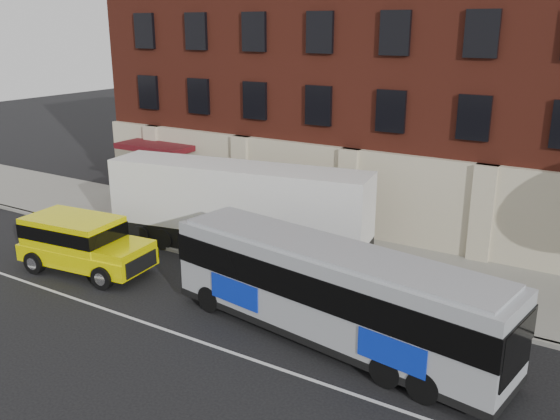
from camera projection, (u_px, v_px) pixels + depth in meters
The scene contains 9 objects.
ground at pixel (181, 346), 18.50m from camera, with size 120.00×120.00×0.00m, color black.
sidewalk at pixel (319, 253), 25.78m from camera, with size 60.00×6.00×0.15m, color gray.
kerb at pixel (283, 277), 23.34m from camera, with size 60.00×0.25×0.15m, color gray.
lane_line at pixel (192, 339), 18.91m from camera, with size 60.00×0.12×0.01m, color silver.
building at pixel (397, 64), 29.97m from camera, with size 30.00×12.10×15.00m.
sign_pole at pixel (126, 208), 27.34m from camera, with size 0.30×0.20×2.50m.
city_bus at pixel (332, 290), 18.33m from camera, with size 11.57×4.03×3.11m.
yellow_suv at pixel (81, 241), 23.86m from camera, with size 5.81×2.96×2.18m.
shipping_container at pixel (238, 209), 25.74m from camera, with size 11.69×4.28×3.82m.
Camera 1 is at (11.27, -12.32, 9.51)m, focal length 38.45 mm.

